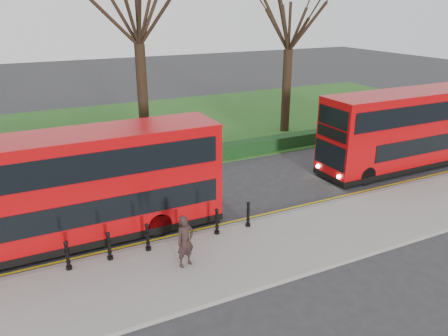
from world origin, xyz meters
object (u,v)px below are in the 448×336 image
bollard_row (166,233)px  pedestrian (185,241)px  bus_rear (409,130)px  bus_lead (82,188)px

bollard_row → pedestrian: size_ratio=3.83×
bus_rear → pedestrian: size_ratio=5.78×
bus_rear → bus_lead: bearing=-178.9°
bus_rear → pedestrian: (-14.35, -3.96, -1.04)m
bollard_row → bus_rear: bearing=9.7°
bus_lead → pedestrian: size_ratio=5.74×
bus_rear → bollard_row: bearing=-170.3°
bollard_row → bus_lead: size_ratio=0.67×
bus_lead → pedestrian: bus_lead is taller
bus_lead → bus_rear: size_ratio=0.99×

